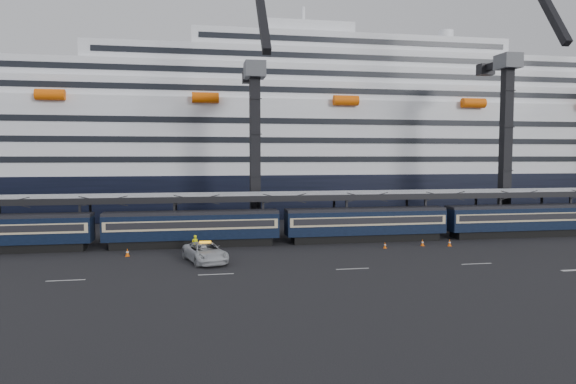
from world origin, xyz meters
name	(u,v)px	position (x,y,z in m)	size (l,w,h in m)	color
ground	(473,255)	(0.00, 0.00, 0.00)	(260.00, 260.00, 0.00)	black
train	(393,222)	(-4.65, 10.00, 2.20)	(133.05, 3.00, 4.05)	black
canopy	(416,193)	(0.00, 14.00, 5.25)	(130.00, 6.25, 5.53)	#94979C
cruise_ship	(339,144)	(-1.08, 45.99, 12.34)	(214.09, 28.84, 34.00)	black
crane_dark_near	(255,141)	(-20.00, 18.59, 11.93)	(4.50, 17.75, 35.08)	#4C4F54
crane_dark_mid	(508,132)	(15.00, 17.59, 13.36)	(4.50, 18.24, 39.64)	#4C4F54
pickup_truck	(205,252)	(-26.79, 1.34, 0.91)	(3.04, 6.58, 1.83)	#B8BCC0
worker	(195,244)	(-27.73, 5.96, 0.95)	(0.69, 0.45, 1.90)	#E6EA0C
traffic_cone_b	(127,252)	(-34.40, 5.47, 0.41)	(0.42, 0.42, 0.83)	#FF6008
traffic_cone_c	(385,245)	(-7.43, 5.22, 0.34)	(0.35, 0.35, 0.69)	#FF6008
traffic_cone_d	(422,243)	(-2.78, 5.88, 0.37)	(0.38, 0.38, 0.76)	#FF6008
traffic_cone_e	(450,243)	(0.11, 5.20, 0.38)	(0.39, 0.39, 0.78)	#FF6008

